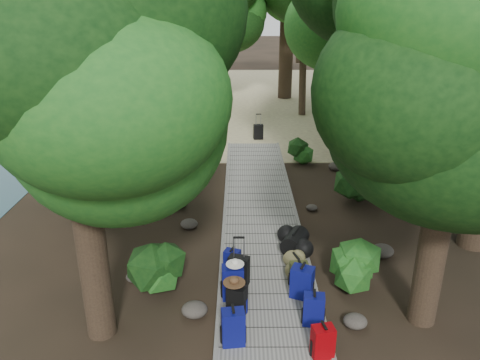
{
  "coord_description": "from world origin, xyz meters",
  "views": [
    {
      "loc": [
        -0.58,
        -10.73,
        5.62
      ],
      "look_at": [
        -0.55,
        0.87,
        1.0
      ],
      "focal_mm": 35.0,
      "sensor_mm": 36.0,
      "label": 1
    }
  ],
  "objects_px": {
    "backpack_right_b": "(314,308)",
    "backpack_left_b": "(237,299)",
    "backpack_right_c": "(302,281)",
    "kayak": "(188,120)",
    "backpack_right_d": "(299,273)",
    "suitcase_on_boardwalk": "(239,270)",
    "duffel_right_black": "(295,241)",
    "backpack_right_a": "(323,340)",
    "backpack_left_a": "(233,326)",
    "backpack_left_c": "(233,281)",
    "sun_lounger": "(335,125)",
    "backpack_left_d": "(232,259)",
    "lone_suitcase_on_sand": "(258,132)",
    "duffel_right_khaki": "(295,264)"
  },
  "relations": [
    {
      "from": "backpack_right_b",
      "to": "backpack_left_b",
      "type": "bearing_deg",
      "value": 175.62
    },
    {
      "from": "backpack_right_c",
      "to": "kayak",
      "type": "height_order",
      "value": "backpack_right_c"
    },
    {
      "from": "backpack_right_d",
      "to": "suitcase_on_boardwalk",
      "type": "bearing_deg",
      "value": 174.39
    },
    {
      "from": "backpack_left_b",
      "to": "suitcase_on_boardwalk",
      "type": "xyz_separation_m",
      "value": [
        0.04,
        0.95,
        -0.0
      ]
    },
    {
      "from": "backpack_right_c",
      "to": "duffel_right_black",
      "type": "distance_m",
      "value": 1.78
    },
    {
      "from": "backpack_left_b",
      "to": "backpack_right_a",
      "type": "bearing_deg",
      "value": -18.31
    },
    {
      "from": "backpack_left_a",
      "to": "backpack_right_a",
      "type": "xyz_separation_m",
      "value": [
        1.45,
        -0.3,
        -0.05
      ]
    },
    {
      "from": "kayak",
      "to": "backpack_left_c",
      "type": "bearing_deg",
      "value": -56.79
    },
    {
      "from": "sun_lounger",
      "to": "backpack_right_b",
      "type": "bearing_deg",
      "value": -113.77
    },
    {
      "from": "backpack_right_c",
      "to": "suitcase_on_boardwalk",
      "type": "distance_m",
      "value": 1.3
    },
    {
      "from": "backpack_left_a",
      "to": "duffel_right_black",
      "type": "height_order",
      "value": "backpack_left_a"
    },
    {
      "from": "backpack_left_d",
      "to": "backpack_right_b",
      "type": "relative_size",
      "value": 0.75
    },
    {
      "from": "backpack_left_b",
      "to": "backpack_right_a",
      "type": "distance_m",
      "value": 1.77
    },
    {
      "from": "duffel_right_black",
      "to": "backpack_right_c",
      "type": "bearing_deg",
      "value": -67.08
    },
    {
      "from": "backpack_right_c",
      "to": "duffel_right_black",
      "type": "relative_size",
      "value": 0.96
    },
    {
      "from": "backpack_right_b",
      "to": "kayak",
      "type": "distance_m",
      "value": 14.94
    },
    {
      "from": "backpack_right_d",
      "to": "sun_lounger",
      "type": "height_order",
      "value": "backpack_right_d"
    },
    {
      "from": "lone_suitcase_on_sand",
      "to": "backpack_left_a",
      "type": "bearing_deg",
      "value": -100.96
    },
    {
      "from": "backpack_left_a",
      "to": "duffel_right_khaki",
      "type": "relative_size",
      "value": 1.34
    },
    {
      "from": "backpack_left_a",
      "to": "sun_lounger",
      "type": "xyz_separation_m",
      "value": [
        4.32,
        13.52,
        -0.19
      ]
    },
    {
      "from": "backpack_right_a",
      "to": "duffel_right_khaki",
      "type": "bearing_deg",
      "value": 82.36
    },
    {
      "from": "backpack_right_d",
      "to": "backpack_left_c",
      "type": "bearing_deg",
      "value": -166.02
    },
    {
      "from": "backpack_left_c",
      "to": "backpack_right_d",
      "type": "relative_size",
      "value": 1.38
    },
    {
      "from": "backpack_left_b",
      "to": "kayak",
      "type": "height_order",
      "value": "backpack_left_b"
    },
    {
      "from": "backpack_left_c",
      "to": "backpack_right_c",
      "type": "bearing_deg",
      "value": -3.19
    },
    {
      "from": "sun_lounger",
      "to": "backpack_right_a",
      "type": "bearing_deg",
      "value": -112.95
    },
    {
      "from": "backpack_left_c",
      "to": "duffel_right_khaki",
      "type": "distance_m",
      "value": 1.62
    },
    {
      "from": "duffel_right_black",
      "to": "suitcase_on_boardwalk",
      "type": "bearing_deg",
      "value": -108.92
    },
    {
      "from": "duffel_right_black",
      "to": "kayak",
      "type": "height_order",
      "value": "duffel_right_black"
    },
    {
      "from": "suitcase_on_boardwalk",
      "to": "backpack_right_b",
      "type": "bearing_deg",
      "value": -23.89
    },
    {
      "from": "backpack_right_d",
      "to": "lone_suitcase_on_sand",
      "type": "height_order",
      "value": "backpack_right_d"
    },
    {
      "from": "duffel_right_khaki",
      "to": "kayak",
      "type": "xyz_separation_m",
      "value": [
        -3.59,
        12.76,
        -0.13
      ]
    },
    {
      "from": "backpack_right_d",
      "to": "sun_lounger",
      "type": "bearing_deg",
      "value": 72.1
    },
    {
      "from": "backpack_left_a",
      "to": "backpack_right_a",
      "type": "relative_size",
      "value": 1.15
    },
    {
      "from": "lone_suitcase_on_sand",
      "to": "kayak",
      "type": "bearing_deg",
      "value": 133.83
    },
    {
      "from": "duffel_right_black",
      "to": "kayak",
      "type": "xyz_separation_m",
      "value": [
        -3.67,
        11.88,
        -0.19
      ]
    },
    {
      "from": "backpack_left_c",
      "to": "suitcase_on_boardwalk",
      "type": "relative_size",
      "value": 1.21
    },
    {
      "from": "duffel_right_black",
      "to": "kayak",
      "type": "distance_m",
      "value": 12.44
    },
    {
      "from": "backpack_left_c",
      "to": "backpack_right_d",
      "type": "height_order",
      "value": "backpack_left_c"
    },
    {
      "from": "backpack_right_d",
      "to": "backpack_left_b",
      "type": "bearing_deg",
      "value": -147.53
    },
    {
      "from": "kayak",
      "to": "duffel_right_black",
      "type": "bearing_deg",
      "value": -49.03
    },
    {
      "from": "kayak",
      "to": "backpack_left_a",
      "type": "bearing_deg",
      "value": -57.5
    },
    {
      "from": "backpack_right_a",
      "to": "kayak",
      "type": "distance_m",
      "value": 15.72
    },
    {
      "from": "backpack_left_b",
      "to": "backpack_right_c",
      "type": "distance_m",
      "value": 1.36
    },
    {
      "from": "backpack_right_b",
      "to": "lone_suitcase_on_sand",
      "type": "height_order",
      "value": "backpack_right_b"
    },
    {
      "from": "backpack_left_a",
      "to": "backpack_left_d",
      "type": "relative_size",
      "value": 1.45
    },
    {
      "from": "backpack_right_b",
      "to": "sun_lounger",
      "type": "bearing_deg",
      "value": 85.23
    },
    {
      "from": "backpack_left_c",
      "to": "backpack_right_d",
      "type": "xyz_separation_m",
      "value": [
        1.33,
        0.42,
        -0.1
      ]
    },
    {
      "from": "backpack_left_b",
      "to": "backpack_left_a",
      "type": "bearing_deg",
      "value": -74.31
    },
    {
      "from": "backpack_left_d",
      "to": "lone_suitcase_on_sand",
      "type": "relative_size",
      "value": 0.81
    }
  ]
}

